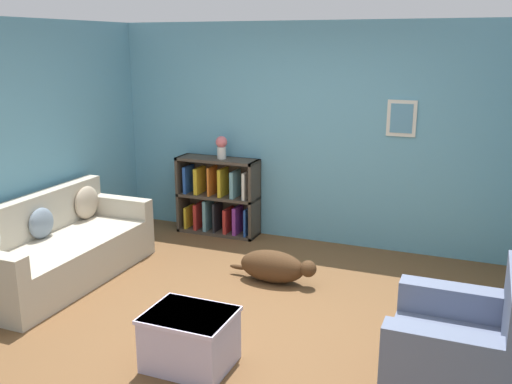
% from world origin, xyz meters
% --- Properties ---
extents(ground_plane, '(14.00, 14.00, 0.00)m').
position_xyz_m(ground_plane, '(0.00, 0.00, 0.00)').
color(ground_plane, brown).
extents(wall_back, '(5.60, 0.13, 2.60)m').
position_xyz_m(wall_back, '(0.00, 2.25, 1.30)').
color(wall_back, '#609EB7').
rests_on(wall_back, ground_plane).
extents(wall_left, '(0.13, 5.00, 2.60)m').
position_xyz_m(wall_left, '(-2.55, -0.00, 1.30)').
color(wall_left, '#609EB7').
rests_on(wall_left, ground_plane).
extents(couch, '(0.87, 2.07, 0.85)m').
position_xyz_m(couch, '(-2.06, 0.08, 0.31)').
color(couch, '#B7AD99').
rests_on(couch, ground_plane).
extents(bookshelf, '(1.03, 0.33, 0.97)m').
position_xyz_m(bookshelf, '(-1.18, 2.03, 0.46)').
color(bookshelf, '#42382D').
rests_on(bookshelf, ground_plane).
extents(recliner_chair, '(0.89, 0.92, 0.95)m').
position_xyz_m(recliner_chair, '(1.89, -0.51, 0.34)').
color(recliner_chair, slate).
rests_on(recliner_chair, ground_plane).
extents(coffee_table, '(0.64, 0.52, 0.43)m').
position_xyz_m(coffee_table, '(-0.03, -0.85, 0.23)').
color(coffee_table, '#BCB2D1').
rests_on(coffee_table, ground_plane).
extents(dog, '(0.95, 0.30, 0.33)m').
position_xyz_m(dog, '(0.02, 0.83, 0.17)').
color(dog, '#472D19').
rests_on(dog, ground_plane).
extents(vase, '(0.14, 0.14, 0.28)m').
position_xyz_m(vase, '(-1.11, 2.01, 1.13)').
color(vase, silver).
rests_on(vase, bookshelf).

